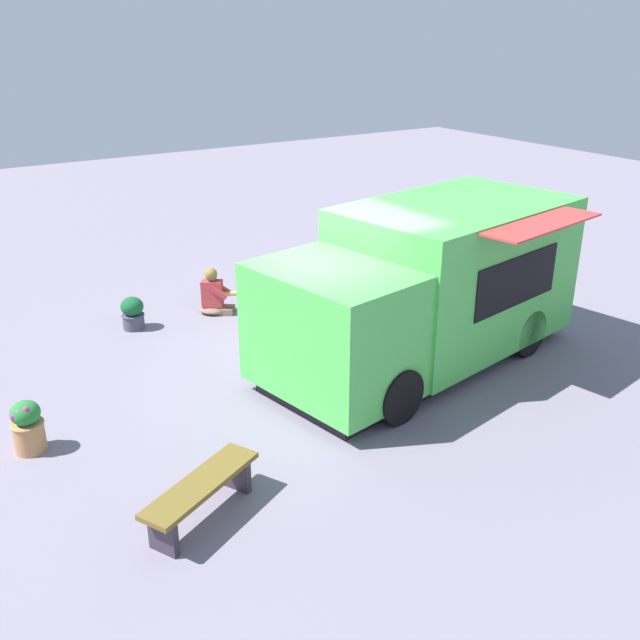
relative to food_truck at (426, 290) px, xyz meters
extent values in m
plane|color=slate|center=(0.50, 1.48, -1.14)|extent=(40.00, 40.00, 0.00)
cube|color=#4CC14D|center=(0.12, -0.65, 0.15)|extent=(2.89, 4.00, 2.17)
cube|color=#4CC14D|center=(-0.33, 1.93, -0.08)|extent=(2.44, 1.92, 1.71)
cube|color=black|center=(-0.47, 2.68, 0.22)|extent=(1.81, 0.35, 0.65)
cube|color=black|center=(-1.02, -0.84, 0.28)|extent=(0.37, 1.99, 0.76)
cube|color=#D63A37|center=(-1.31, -0.89, 1.20)|extent=(0.97, 2.27, 0.03)
cube|color=black|center=(-0.02, 0.13, -1.04)|extent=(2.66, 5.21, 0.21)
cylinder|color=black|center=(0.72, 1.90, -0.76)|extent=(0.35, 0.79, 0.77)
cylinder|color=black|center=(-1.32, 1.55, -0.76)|extent=(0.35, 0.79, 0.77)
cylinder|color=black|center=(1.25, -1.11, -0.76)|extent=(0.35, 0.79, 0.77)
cylinder|color=black|center=(-0.79, -1.47, -0.76)|extent=(0.35, 0.79, 0.77)
ellipsoid|color=#806153|center=(3.55, 1.96, -1.08)|extent=(0.66, 0.68, 0.13)
cube|color=#806153|center=(3.35, 1.86, -1.08)|extent=(0.30, 0.35, 0.11)
cube|color=#806153|center=(3.51, 1.74, -1.08)|extent=(0.30, 0.35, 0.11)
cube|color=#B9373C|center=(3.55, 1.96, -0.77)|extent=(0.40, 0.43, 0.48)
sphere|color=brown|center=(3.55, 1.96, -0.42)|extent=(0.22, 0.22, 0.22)
sphere|color=olive|center=(3.55, 1.96, -0.40)|extent=(0.22, 0.22, 0.22)
cube|color=#B9373C|center=(3.37, 1.92, -0.70)|extent=(0.28, 0.33, 0.26)
cube|color=#B9373C|center=(3.55, 1.78, -0.70)|extent=(0.28, 0.33, 0.26)
cylinder|color=tan|center=(3.36, 1.71, -0.77)|extent=(0.18, 0.32, 0.08)
cube|color=orange|center=(3.36, 1.71, -0.76)|extent=(0.13, 0.26, 0.02)
cylinder|color=#B67C4E|center=(0.60, 5.80, -0.95)|extent=(0.38, 0.38, 0.40)
torus|color=#B68049|center=(0.60, 5.80, -0.76)|extent=(0.40, 0.40, 0.04)
ellipsoid|color=#267B33|center=(0.60, 5.80, -0.61)|extent=(0.36, 0.36, 0.31)
sphere|color=#EE2481|center=(0.49, 5.80, -0.52)|extent=(0.08, 0.08, 0.08)
sphere|color=#E92285|center=(0.68, 5.69, -0.56)|extent=(0.07, 0.07, 0.07)
sphere|color=#F9387D|center=(0.69, 5.88, -0.53)|extent=(0.06, 0.06, 0.06)
sphere|color=#DE2287|center=(0.54, 5.94, -0.59)|extent=(0.09, 0.09, 0.09)
sphere|color=#F7368E|center=(0.52, 5.90, -0.53)|extent=(0.05, 0.05, 0.05)
cylinder|color=#464358|center=(3.62, 3.43, -1.01)|extent=(0.37, 0.37, 0.26)
torus|color=#443D5C|center=(3.62, 3.43, -0.90)|extent=(0.40, 0.40, 0.04)
ellipsoid|color=#17552C|center=(3.62, 3.43, -0.73)|extent=(0.39, 0.39, 0.33)
sphere|color=purple|center=(3.63, 3.27, -0.71)|extent=(0.07, 0.07, 0.07)
sphere|color=purple|center=(3.71, 3.31, -0.67)|extent=(0.06, 0.06, 0.06)
sphere|color=#9260C8|center=(3.69, 3.57, -0.68)|extent=(0.05, 0.05, 0.05)
cube|color=brown|center=(-1.76, 4.55, -0.71)|extent=(1.04, 1.54, 0.06)
cube|color=#352C38|center=(-2.03, 5.10, -0.94)|extent=(0.34, 0.22, 0.40)
cube|color=#352C38|center=(-1.49, 4.01, -0.94)|extent=(0.34, 0.22, 0.40)
camera|label=1|loc=(-7.66, 6.88, 3.76)|focal=39.93mm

